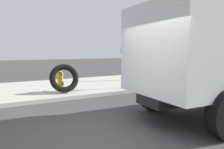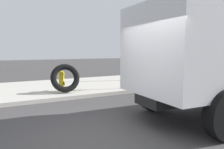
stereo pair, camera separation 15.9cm
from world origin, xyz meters
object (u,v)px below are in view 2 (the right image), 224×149
Objects in this scene: fire_hydrant at (62,80)px; loose_tire at (65,78)px; stop_sign at (129,57)px; street_light_pole at (219,28)px.

fire_hydrant is 0.40m from loose_tire.
fire_hydrant is 3.13m from stop_sign.
street_light_pole is at bearing 5.40° from stop_sign.
stop_sign is 0.34× the size of street_light_pole.
stop_sign is at bearing -8.01° from loose_tire.
fire_hydrant is at bearing 179.38° from street_light_pole.
loose_tire is 2.97m from stop_sign.
street_light_pole is at bearing 1.54° from loose_tire.
fire_hydrant is 0.73× the size of loose_tire.
street_light_pole reaches higher than loose_tire.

